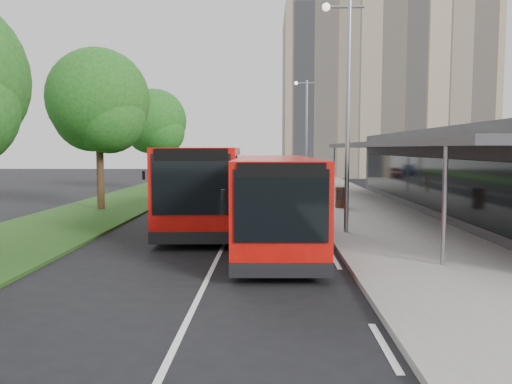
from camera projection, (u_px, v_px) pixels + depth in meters
ground at (223, 246)px, 15.90m from camera, size 120.00×120.00×0.00m
pavement at (333, 191)px, 35.64m from camera, size 5.00×80.00×0.15m
grass_verge at (153, 191)px, 36.01m from camera, size 5.00×80.00×0.10m
lane_centre_line at (246, 199)px, 30.83m from camera, size 0.12×70.00×0.01m
kerb_dashes at (296, 193)px, 34.72m from camera, size 0.12×56.00×0.01m
office_block at (381, 96)px, 56.54m from camera, size 22.00×12.00×18.00m
station_building at (470, 171)px, 23.38m from camera, size 7.70×26.00×4.00m
tree_mid at (99, 106)px, 24.66m from camera, size 5.00×5.00×8.04m
tree_far at (155, 125)px, 36.64m from camera, size 4.65×4.65×7.46m
lamp_post_near at (346, 102)px, 17.36m from camera, size 1.44×0.28×8.00m
lamp_post_far at (305, 127)px, 37.28m from camera, size 1.44×0.28×8.00m
bus_main at (274, 200)px, 16.05m from camera, size 2.80×10.04×2.82m
bus_second at (206, 185)px, 20.40m from camera, size 3.34×11.20×3.14m
litter_bin at (341, 197)px, 24.94m from camera, size 0.74×0.74×1.03m
bollard at (318, 184)px, 34.05m from camera, size 0.22×0.22×1.06m
car_near at (276, 172)px, 53.50m from camera, size 2.23×3.72×1.18m
car_far at (249, 169)px, 60.09m from camera, size 1.99×3.83×1.20m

